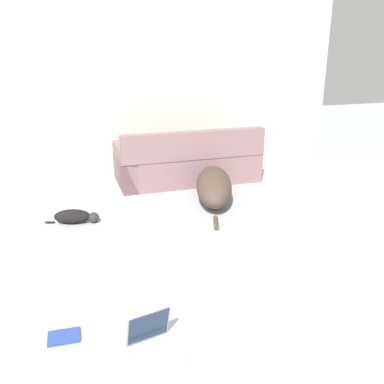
# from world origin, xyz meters

# --- Properties ---
(wall_back) EXTENTS (7.06, 0.06, 2.67)m
(wall_back) POSITION_xyz_m (0.00, 4.82, 1.33)
(wall_back) COLOR beige
(wall_back) RESTS_ON ground_plane
(couch) EXTENTS (1.96, 0.90, 0.77)m
(couch) POSITION_xyz_m (0.97, 4.12, 0.25)
(couch) COLOR gray
(couch) RESTS_ON ground_plane
(dog) EXTENTS (0.78, 1.61, 0.39)m
(dog) POSITION_xyz_m (1.05, 3.25, 0.19)
(dog) COLOR #4C3D33
(dog) RESTS_ON ground_plane
(cat) EXTENTS (0.58, 0.27, 0.15)m
(cat) POSITION_xyz_m (-0.64, 3.02, 0.07)
(cat) COLOR black
(cat) RESTS_ON ground_plane
(laptop_open) EXTENTS (0.36, 0.38, 0.26)m
(laptop_open) POSITION_xyz_m (-0.26, 0.78, 0.08)
(laptop_open) COLOR #B7B7BC
(laptop_open) RESTS_ON ground_plane
(book_blue) EXTENTS (0.21, 0.15, 0.02)m
(book_blue) POSITION_xyz_m (-0.81, 1.06, 0.01)
(book_blue) COLOR #28428E
(book_blue) RESTS_ON ground_plane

